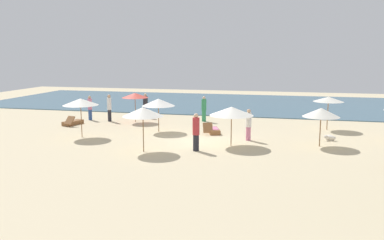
{
  "coord_description": "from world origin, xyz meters",
  "views": [
    {
      "loc": [
        4.43,
        -21.35,
        4.9
      ],
      "look_at": [
        -0.8,
        0.55,
        1.1
      ],
      "focal_mm": 37.84,
      "sensor_mm": 36.0,
      "label": 1
    }
  ],
  "objects_px": {
    "umbrella_2": "(143,112)",
    "umbrella_4": "(321,112)",
    "umbrella_5": "(158,102)",
    "person_5": "(249,124)",
    "lounger_0": "(213,130)",
    "person_3": "(90,108)",
    "umbrella_7": "(232,111)",
    "person_1": "(204,109)",
    "person_0": "(145,105)",
    "umbrella_3": "(81,102)",
    "dog": "(330,137)",
    "person_2": "(196,132)",
    "person_4": "(109,107)",
    "umbrella_1": "(135,95)",
    "umbrella_6": "(328,99)",
    "lounger_1": "(73,122)"
  },
  "relations": [
    {
      "from": "umbrella_1",
      "to": "umbrella_2",
      "type": "xyz_separation_m",
      "value": [
        3.54,
        -8.01,
        0.11
      ]
    },
    {
      "from": "umbrella_1",
      "to": "person_5",
      "type": "distance_m",
      "value": 9.39
    },
    {
      "from": "umbrella_3",
      "to": "umbrella_4",
      "type": "relative_size",
      "value": 1.11
    },
    {
      "from": "person_4",
      "to": "umbrella_2",
      "type": "bearing_deg",
      "value": -55.25
    },
    {
      "from": "person_5",
      "to": "lounger_0",
      "type": "bearing_deg",
      "value": 146.2
    },
    {
      "from": "umbrella_6",
      "to": "person_2",
      "type": "distance_m",
      "value": 10.14
    },
    {
      "from": "lounger_1",
      "to": "person_3",
      "type": "distance_m",
      "value": 2.27
    },
    {
      "from": "umbrella_4",
      "to": "person_2",
      "type": "relative_size",
      "value": 1.07
    },
    {
      "from": "umbrella_6",
      "to": "person_5",
      "type": "bearing_deg",
      "value": -136.53
    },
    {
      "from": "person_2",
      "to": "person_1",
      "type": "bearing_deg",
      "value": 99.17
    },
    {
      "from": "person_3",
      "to": "person_0",
      "type": "bearing_deg",
      "value": 30.28
    },
    {
      "from": "umbrella_3",
      "to": "umbrella_7",
      "type": "relative_size",
      "value": 0.99
    },
    {
      "from": "umbrella_2",
      "to": "person_3",
      "type": "relative_size",
      "value": 1.26
    },
    {
      "from": "umbrella_1",
      "to": "person_2",
      "type": "xyz_separation_m",
      "value": [
        6.04,
        -7.23,
        -0.93
      ]
    },
    {
      "from": "umbrella_2",
      "to": "umbrella_6",
      "type": "height_order",
      "value": "umbrella_2"
    },
    {
      "from": "umbrella_7",
      "to": "person_1",
      "type": "xyz_separation_m",
      "value": [
        -2.95,
        7.13,
        -0.94
      ]
    },
    {
      "from": "lounger_0",
      "to": "person_2",
      "type": "distance_m",
      "value": 4.65
    },
    {
      "from": "umbrella_2",
      "to": "lounger_0",
      "type": "height_order",
      "value": "umbrella_2"
    },
    {
      "from": "lounger_0",
      "to": "person_3",
      "type": "relative_size",
      "value": 0.99
    },
    {
      "from": "lounger_1",
      "to": "person_5",
      "type": "relative_size",
      "value": 1.0
    },
    {
      "from": "umbrella_2",
      "to": "umbrella_6",
      "type": "distance_m",
      "value": 12.43
    },
    {
      "from": "lounger_1",
      "to": "person_0",
      "type": "bearing_deg",
      "value": 48.32
    },
    {
      "from": "person_4",
      "to": "umbrella_1",
      "type": "bearing_deg",
      "value": 4.76
    },
    {
      "from": "lounger_0",
      "to": "person_3",
      "type": "height_order",
      "value": "person_3"
    },
    {
      "from": "umbrella_3",
      "to": "person_0",
      "type": "bearing_deg",
      "value": 81.56
    },
    {
      "from": "umbrella_5",
      "to": "umbrella_2",
      "type": "bearing_deg",
      "value": -80.36
    },
    {
      "from": "umbrella_2",
      "to": "person_5",
      "type": "bearing_deg",
      "value": 38.54
    },
    {
      "from": "umbrella_3",
      "to": "person_1",
      "type": "xyz_separation_m",
      "value": [
        5.79,
        6.96,
        -1.16
      ]
    },
    {
      "from": "umbrella_4",
      "to": "dog",
      "type": "bearing_deg",
      "value": 67.8
    },
    {
      "from": "lounger_0",
      "to": "person_2",
      "type": "relative_size",
      "value": 0.92
    },
    {
      "from": "umbrella_2",
      "to": "lounger_0",
      "type": "xyz_separation_m",
      "value": [
        2.52,
        5.36,
        -1.83
      ]
    },
    {
      "from": "umbrella_3",
      "to": "umbrella_7",
      "type": "height_order",
      "value": "umbrella_3"
    },
    {
      "from": "umbrella_5",
      "to": "person_5",
      "type": "bearing_deg",
      "value": -12.19
    },
    {
      "from": "umbrella_4",
      "to": "umbrella_6",
      "type": "distance_m",
      "value": 5.0
    },
    {
      "from": "person_1",
      "to": "lounger_0",
      "type": "bearing_deg",
      "value": -70.72
    },
    {
      "from": "umbrella_2",
      "to": "umbrella_4",
      "type": "bearing_deg",
      "value": 20.57
    },
    {
      "from": "person_5",
      "to": "person_0",
      "type": "bearing_deg",
      "value": 143.06
    },
    {
      "from": "umbrella_2",
      "to": "umbrella_3",
      "type": "bearing_deg",
      "value": 152.5
    },
    {
      "from": "umbrella_5",
      "to": "person_5",
      "type": "distance_m",
      "value": 5.87
    },
    {
      "from": "umbrella_6",
      "to": "lounger_1",
      "type": "distance_m",
      "value": 16.9
    },
    {
      "from": "umbrella_5",
      "to": "person_4",
      "type": "bearing_deg",
      "value": 148.62
    },
    {
      "from": "umbrella_2",
      "to": "dog",
      "type": "distance_m",
      "value": 10.58
    },
    {
      "from": "umbrella_3",
      "to": "umbrella_2",
      "type": "bearing_deg",
      "value": -27.5
    },
    {
      "from": "umbrella_6",
      "to": "lounger_0",
      "type": "relative_size",
      "value": 1.2
    },
    {
      "from": "umbrella_3",
      "to": "umbrella_7",
      "type": "xyz_separation_m",
      "value": [
        8.74,
        -0.17,
        -0.21
      ]
    },
    {
      "from": "umbrella_4",
      "to": "person_0",
      "type": "bearing_deg",
      "value": 150.43
    },
    {
      "from": "umbrella_4",
      "to": "lounger_1",
      "type": "height_order",
      "value": "umbrella_4"
    },
    {
      "from": "person_3",
      "to": "umbrella_4",
      "type": "bearing_deg",
      "value": -17.17
    },
    {
      "from": "umbrella_3",
      "to": "person_2",
      "type": "bearing_deg",
      "value": -13.08
    },
    {
      "from": "person_0",
      "to": "person_1",
      "type": "relative_size",
      "value": 1.01
    }
  ]
}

